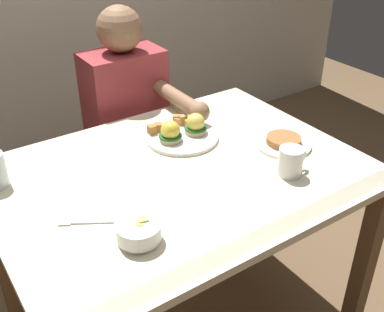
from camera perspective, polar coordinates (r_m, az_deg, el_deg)
dining_table at (r=1.61m, az=-1.50°, el=-5.00°), size 1.20×0.90×0.74m
eggs_benedict_plate at (r=1.72m, az=-1.24°, el=2.91°), size 0.27×0.27×0.09m
fruit_bowl at (r=1.26m, az=-6.49°, el=-9.19°), size 0.12×0.12×0.06m
coffee_mug at (r=1.54m, az=11.98°, el=-0.56°), size 0.11×0.08×0.09m
fork at (r=1.36m, az=-13.22°, el=-7.87°), size 0.14×0.10×0.00m
side_plate at (r=1.71m, az=11.09°, el=1.63°), size 0.20×0.20×0.04m
diner_person at (r=2.10m, az=-7.55°, el=4.52°), size 0.34×0.54×1.14m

